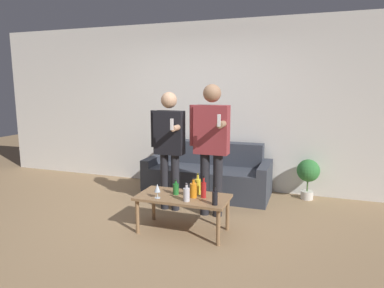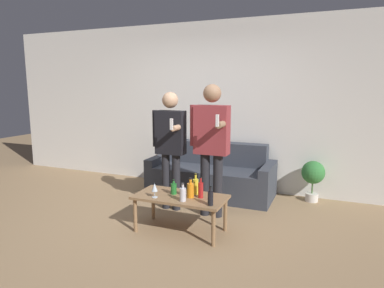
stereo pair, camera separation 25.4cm
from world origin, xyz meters
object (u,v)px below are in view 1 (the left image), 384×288
Objects in this scene: couch at (208,176)px; bottle_orange at (193,190)px; coffee_table at (183,200)px; person_standing_right at (211,140)px; person_standing_left at (169,141)px.

bottle_orange is at bearing -79.96° from couch.
coffee_table is 0.62× the size of person_standing_right.
person_standing_right is at bearing 75.11° from coffee_table.
couch is 1.12× the size of person_standing_right.
couch is 1.11m from person_standing_left.
person_standing_right is (0.03, 0.61, 0.48)m from bottle_orange.
coffee_table is at bearing -104.89° from person_standing_right.
bottle_orange is at bearing -92.84° from person_standing_right.
coffee_table is (0.13, -1.46, 0.09)m from couch.
couch is 1.16m from person_standing_right.
person_standing_right is (0.59, -0.03, 0.05)m from person_standing_left.
bottle_orange is 0.14× the size of person_standing_left.
bottle_orange is 0.78m from person_standing_right.
person_standing_left reaches higher than bottle_orange.
coffee_table is 0.95m from person_standing_left.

